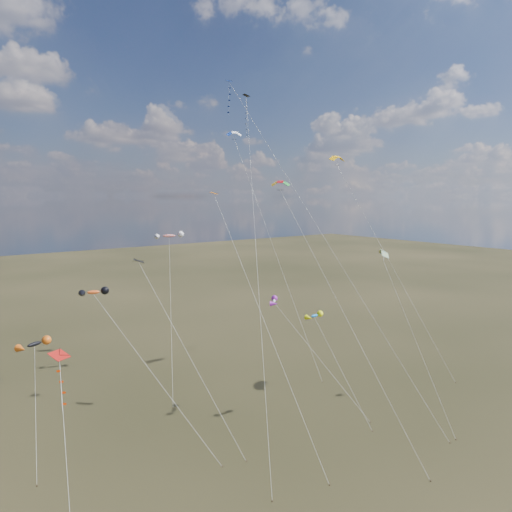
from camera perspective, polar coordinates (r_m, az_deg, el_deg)
ground at (r=45.70m, az=15.25°, el=-26.96°), size 400.00×400.00×0.00m
diamond_black_high at (r=61.28m, az=-1.06°, el=14.93°), size 14.68×24.13×39.13m
diamond_navy_tall at (r=60.01m, az=-1.14°, el=16.06°), size 9.92×27.57×40.54m
diamond_black_mid at (r=45.67m, az=-11.56°, el=-6.15°), size 7.53×9.09×19.58m
diamond_red_low at (r=35.09m, az=-23.15°, el=-15.25°), size 2.51×9.31×15.09m
diamond_orange_center at (r=51.91m, az=-1.85°, el=-0.81°), size 2.78×23.41×26.20m
parafoil_yellow at (r=71.17m, az=10.19°, el=12.01°), size 8.21×17.63×32.22m
parafoil_blue_white at (r=75.47m, az=-2.67°, el=15.00°), size 3.06×20.21×36.41m
parafoil_striped at (r=62.84m, az=15.73°, el=0.54°), size 7.00×15.98×19.17m
parafoil_tricolor at (r=54.90m, az=3.20°, el=8.98°), size 2.22×22.22×27.87m
novelty_black_orange at (r=52.74m, az=-25.97°, el=-9.90°), size 3.60×9.11×11.11m
novelty_orange_black at (r=47.88m, az=-19.58°, el=-4.39°), size 9.50×11.41×16.73m
novelty_white_purple at (r=54.21m, az=2.34°, el=-5.69°), size 7.80×10.66×13.79m
novelty_redwhite_stripe at (r=68.46m, az=-10.81°, el=2.45°), size 8.41×14.37×20.46m
novelty_blue_yellow at (r=53.93m, az=7.37°, el=-7.48°), size 3.21×7.78×12.30m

